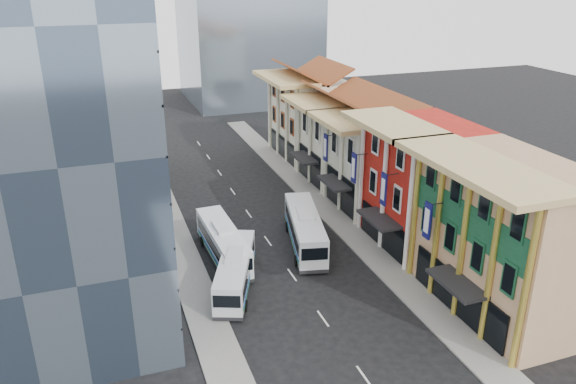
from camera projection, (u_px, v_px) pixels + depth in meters
name	position (u px, v px, depth m)	size (l,w,h in m)	color
sidewalk_right	(346.00, 228.00, 58.20)	(3.00, 90.00, 0.15)	slate
sidewalk_left	(182.00, 254.00, 52.90)	(3.00, 90.00, 0.15)	slate
shophouse_tan	(509.00, 238.00, 42.84)	(8.00, 14.00, 12.00)	tan
shophouse_red	(423.00, 185.00, 53.32)	(8.00, 10.00, 12.00)	#AD1D13
shophouse_cream_near	(375.00, 164.00, 62.00)	(8.00, 9.00, 10.00)	beige
shophouse_cream_mid	(341.00, 141.00, 69.86)	(8.00, 9.00, 10.00)	beige
shophouse_cream_far	(310.00, 118.00, 78.84)	(8.00, 12.00, 11.00)	beige
office_tower	(62.00, 114.00, 42.05)	(12.00, 26.00, 30.00)	#3F4F65
office_block_far	(85.00, 135.00, 65.45)	(10.00, 18.00, 14.00)	gray
bus_left_near	(235.00, 271.00, 46.86)	(2.41, 10.29, 3.30)	silver
bus_left_far	(223.00, 242.00, 51.53)	(2.53, 10.82, 3.47)	white
bus_right	(305.00, 229.00, 53.85)	(2.71, 11.55, 3.70)	silver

